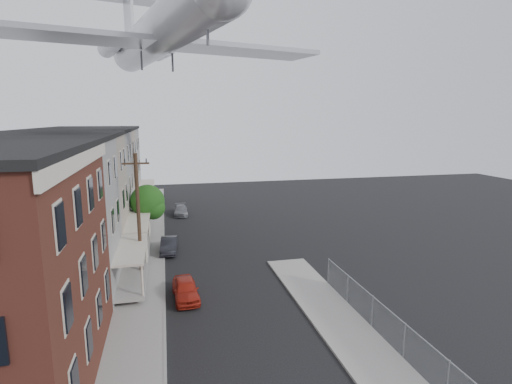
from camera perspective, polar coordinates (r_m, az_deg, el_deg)
The scene contains 16 objects.
sidewalk_left at distance 36.04m, azimuth -15.37°, elevation -8.12°, with size 3.00×62.00×0.12m, color gray.
sidewalk_right at distance 21.77m, azimuth 15.18°, elevation -21.08°, with size 3.00×26.00×0.12m, color gray.
curb_left at distance 36.00m, azimuth -13.04°, elevation -8.02°, with size 0.15×62.00×0.14m, color gray.
curb_right at distance 21.19m, azimuth 11.45°, elevation -21.83°, with size 0.15×26.00×0.14m, color gray.
row_house_a at distance 28.62m, azimuth -29.48°, elevation -3.41°, with size 11.98×7.00×10.30m.
row_house_b at distance 35.24m, azimuth -26.35°, elevation -0.75°, with size 11.98×7.00×10.30m.
row_house_c at distance 41.98m, azimuth -24.22°, elevation 1.07°, with size 11.98×7.00×10.30m.
row_house_d at distance 48.80m, azimuth -22.67°, elevation 2.37°, with size 11.98×7.00×10.30m.
row_house_e at distance 55.66m, azimuth -21.51°, elevation 3.36°, with size 11.98×7.00×10.30m.
chainlink_fence at distance 21.26m, azimuth 20.43°, elevation -19.29°, with size 0.06×18.06×1.90m.
utility_pole at distance 29.03m, azimuth -16.44°, elevation -3.20°, with size 1.80×0.26×9.00m.
street_tree at distance 38.95m, azimuth -15.06°, elevation -1.55°, with size 3.22×3.20×5.20m.
car_near at distance 26.42m, azimuth -10.03°, elevation -13.53°, with size 1.53×3.79×1.29m, color #AC2416.
car_mid at distance 35.27m, azimuth -12.34°, elevation -7.43°, with size 1.33×3.80×1.25m, color black.
car_far at distance 48.25m, azimuth -10.71°, elevation -2.59°, with size 1.60×3.93×1.14m, color slate.
airplane at distance 33.81m, azimuth -13.91°, elevation 21.06°, with size 24.76×28.30×8.15m.
Camera 1 is at (-3.70, -10.19, 11.32)m, focal length 28.00 mm.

